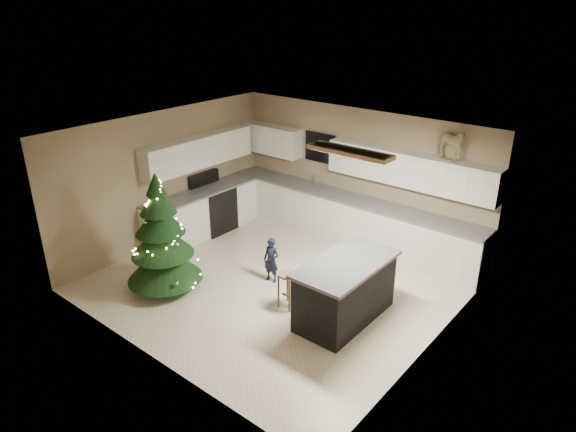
% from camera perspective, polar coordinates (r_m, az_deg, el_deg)
% --- Properties ---
extents(ground_plane, '(5.50, 5.50, 0.00)m').
position_cam_1_polar(ground_plane, '(8.80, -1.45, -7.59)').
color(ground_plane, beige).
extents(room_shell, '(5.52, 5.02, 2.61)m').
position_cam_1_polar(room_shell, '(8.03, -1.45, 3.13)').
color(room_shell, tan).
rests_on(room_shell, ground_plane).
extents(cabinetry, '(5.50, 3.20, 2.00)m').
position_cam_1_polar(cabinetry, '(10.13, 0.66, 1.51)').
color(cabinetry, white).
rests_on(cabinetry, ground_plane).
extents(island, '(0.90, 1.70, 0.95)m').
position_cam_1_polar(island, '(7.77, 6.37, -8.21)').
color(island, black).
rests_on(island, ground_plane).
extents(bar_stool, '(0.31, 0.31, 0.59)m').
position_cam_1_polar(bar_stool, '(8.00, 0.04, -7.31)').
color(bar_stool, '#895F3C').
rests_on(bar_stool, ground_plane).
extents(christmas_tree, '(1.28, 1.23, 2.04)m').
position_cam_1_polar(christmas_tree, '(8.55, -13.84, -2.92)').
color(christmas_tree, '#3F2816').
rests_on(christmas_tree, ground_plane).
extents(toddler, '(0.31, 0.22, 0.79)m').
position_cam_1_polar(toddler, '(8.72, -1.87, -4.94)').
color(toddler, black).
rests_on(toddler, ground_plane).
extents(rocking_horse, '(0.68, 0.43, 0.55)m').
position_cam_1_polar(rocking_horse, '(8.91, 17.51, 7.71)').
color(rocking_horse, '#895F3C').
rests_on(rocking_horse, cabinetry).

